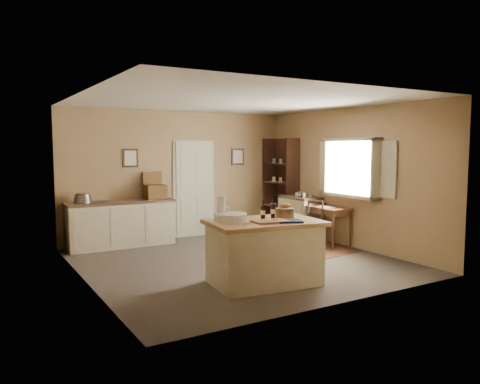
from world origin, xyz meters
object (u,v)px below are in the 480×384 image
object	(u,v)px
writing_desk	(329,212)
shelving_unit	(282,185)
sideboard	(122,222)
right_cabinet	(300,217)
work_island	(263,250)
desk_chair	(309,225)

from	to	relation	value
writing_desk	shelving_unit	world-z (taller)	shelving_unit
sideboard	writing_desk	world-z (taller)	sideboard
writing_desk	right_cabinet	size ratio (longest dim) A/B	0.85
sideboard	right_cabinet	world-z (taller)	sideboard
sideboard	right_cabinet	size ratio (longest dim) A/B	2.09
work_island	shelving_unit	bearing A→B (deg)	57.81
work_island	desk_chair	world-z (taller)	work_island
writing_desk	right_cabinet	xyz separation A→B (m)	(-0.00, 0.91, -0.21)
sideboard	desk_chair	distance (m)	3.65
sideboard	right_cabinet	distance (m)	3.70
desk_chair	work_island	bearing A→B (deg)	-156.54
shelving_unit	work_island	bearing A→B (deg)	-129.22
right_cabinet	shelving_unit	xyz separation A→B (m)	(0.16, 0.87, 0.61)
sideboard	desk_chair	world-z (taller)	sideboard
writing_desk	shelving_unit	distance (m)	1.83
work_island	writing_desk	xyz separation A→B (m)	(2.54, 1.52, 0.18)
right_cabinet	work_island	bearing A→B (deg)	-136.27
sideboard	desk_chair	size ratio (longest dim) A/B	2.34
work_island	sideboard	xyz separation A→B (m)	(-1.00, 3.50, -0.00)
desk_chair	right_cabinet	size ratio (longest dim) A/B	0.89
desk_chair	writing_desk	bearing A→B (deg)	-15.99
writing_desk	sideboard	bearing A→B (deg)	150.76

